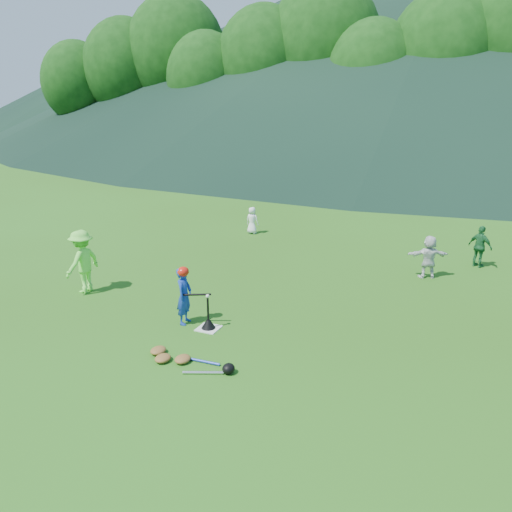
{
  "coord_description": "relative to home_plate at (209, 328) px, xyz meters",
  "views": [
    {
      "loc": [
        4.75,
        -8.38,
        4.55
      ],
      "look_at": [
        0.0,
        2.5,
        0.9
      ],
      "focal_mm": 35.0,
      "sensor_mm": 36.0,
      "label": 1
    }
  ],
  "objects": [
    {
      "name": "ground",
      "position": [
        0.0,
        0.0,
        -0.01
      ],
      "size": [
        120.0,
        120.0,
        0.0
      ],
      "primitive_type": "plane",
      "color": "#2C5713",
      "rests_on": "ground"
    },
    {
      "name": "home_plate",
      "position": [
        0.0,
        0.0,
        0.0
      ],
      "size": [
        0.45,
        0.45,
        0.02
      ],
      "primitive_type": "cube",
      "color": "silver",
      "rests_on": "ground"
    },
    {
      "name": "baseball",
      "position": [
        0.0,
        0.0,
        0.73
      ],
      "size": [
        0.08,
        0.08,
        0.08
      ],
      "primitive_type": "sphere",
      "color": "white",
      "rests_on": "batting_tee"
    },
    {
      "name": "batter_child",
      "position": [
        -0.6,
        0.06,
        0.61
      ],
      "size": [
        0.36,
        0.49,
        1.25
      ],
      "primitive_type": "imported",
      "rotation": [
        0.0,
        0.0,
        1.7
      ],
      "color": "#1736A0",
      "rests_on": "ground"
    },
    {
      "name": "adult_coach",
      "position": [
        -3.9,
        0.68,
        0.78
      ],
      "size": [
        0.63,
        1.05,
        1.59
      ],
      "primitive_type": "imported",
      "rotation": [
        0.0,
        0.0,
        -1.61
      ],
      "color": "#73F748",
      "rests_on": "ground"
    },
    {
      "name": "fielder_a",
      "position": [
        -2.43,
        7.71,
        0.48
      ],
      "size": [
        0.5,
        0.35,
        0.97
      ],
      "primitive_type": "imported",
      "rotation": [
        0.0,
        0.0,
        3.06
      ],
      "color": "white",
      "rests_on": "ground"
    },
    {
      "name": "fielder_c",
      "position": [
        5.15,
        6.79,
        0.6
      ],
      "size": [
        0.76,
        0.62,
        1.21
      ],
      "primitive_type": "imported",
      "rotation": [
        0.0,
        0.0,
        2.6
      ],
      "color": "#1D6331",
      "rests_on": "ground"
    },
    {
      "name": "fielder_d",
      "position": [
        3.89,
        5.22,
        0.58
      ],
      "size": [
        1.14,
        0.75,
        1.18
      ],
      "primitive_type": "imported",
      "rotation": [
        0.0,
        0.0,
        3.55
      ],
      "color": "silver",
      "rests_on": "ground"
    },
    {
      "name": "batting_tee",
      "position": [
        0.0,
        0.0,
        0.12
      ],
      "size": [
        0.3,
        0.3,
        0.68
      ],
      "color": "black",
      "rests_on": "home_plate"
    },
    {
      "name": "batter_gear",
      "position": [
        -0.58,
        0.06,
        1.12
      ],
      "size": [
        0.72,
        0.27,
        0.61
      ],
      "color": "red",
      "rests_on": "ground"
    },
    {
      "name": "equipment_pile",
      "position": [
        0.25,
        -1.45,
        0.06
      ],
      "size": [
        1.8,
        0.65,
        0.19
      ],
      "color": "olive",
      "rests_on": "ground"
    },
    {
      "name": "outfield_fence",
      "position": [
        0.0,
        28.0,
        0.69
      ],
      "size": [
        70.07,
        0.08,
        1.33
      ],
      "color": "gray",
      "rests_on": "ground"
    },
    {
      "name": "tree_line",
      "position": [
        0.2,
        33.83,
        8.2
      ],
      "size": [
        70.04,
        11.4,
        14.82
      ],
      "color": "#382314",
      "rests_on": "ground"
    },
    {
      "name": "distant_hills",
      "position": [
        -7.63,
        81.81,
        14.97
      ],
      "size": [
        155.0,
        140.0,
        32.0
      ],
      "color": "black",
      "rests_on": "ground"
    }
  ]
}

